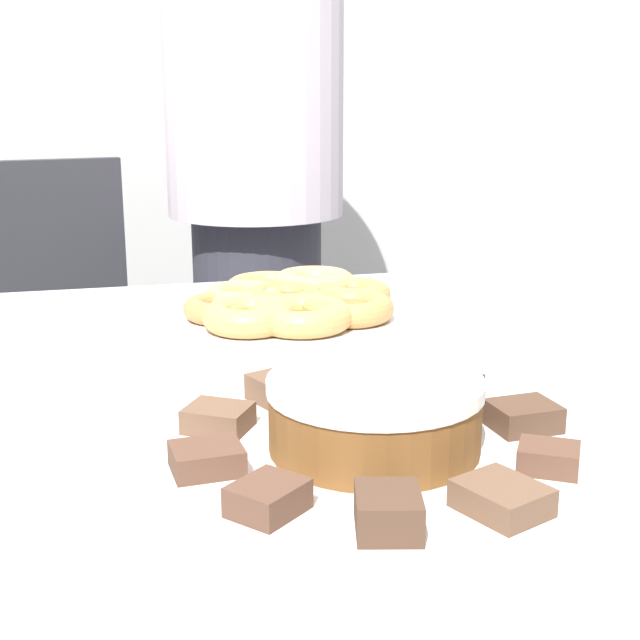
% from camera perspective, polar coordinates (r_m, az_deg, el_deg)
% --- Properties ---
extents(table, '(1.77, 1.03, 0.74)m').
position_cam_1_polar(table, '(0.97, -1.11, -8.08)').
color(table, silver).
rests_on(table, ground_plane).
extents(person_standing, '(0.37, 0.37, 1.57)m').
position_cam_1_polar(person_standing, '(1.90, -4.14, 8.21)').
color(person_standing, '#383842').
rests_on(person_standing, ground_plane).
extents(office_chair_left, '(0.50, 0.50, 0.89)m').
position_cam_1_polar(office_chair_left, '(1.88, -17.12, -5.00)').
color(office_chair_left, black).
rests_on(office_chair_left, ground_plane).
extents(plate_cake, '(0.39, 0.39, 0.01)m').
position_cam_1_polar(plate_cake, '(0.75, 3.47, -8.55)').
color(plate_cake, white).
rests_on(plate_cake, table).
extents(plate_donuts, '(0.36, 0.36, 0.01)m').
position_cam_1_polar(plate_donuts, '(1.19, -2.18, 0.28)').
color(plate_donuts, white).
rests_on(plate_donuts, table).
extents(frosted_cake, '(0.18, 0.18, 0.06)m').
position_cam_1_polar(frosted_cake, '(0.74, 3.52, -5.99)').
color(frosted_cake, brown).
rests_on(frosted_cake, plate_cake).
extents(lamington_0, '(0.05, 0.05, 0.02)m').
position_cam_1_polar(lamington_0, '(0.88, 2.88, -3.89)').
color(lamington_0, '#513828').
rests_on(lamington_0, plate_cake).
extents(lamington_1, '(0.06, 0.07, 0.03)m').
position_cam_1_polar(lamington_1, '(0.85, -2.61, -4.44)').
color(lamington_1, brown).
rests_on(lamington_1, plate_cake).
extents(lamington_2, '(0.07, 0.07, 0.02)m').
position_cam_1_polar(lamington_2, '(0.79, -6.53, -6.24)').
color(lamington_2, brown).
rests_on(lamington_2, plate_cake).
extents(lamington_3, '(0.06, 0.05, 0.02)m').
position_cam_1_polar(lamington_3, '(0.71, -7.26, -8.79)').
color(lamington_3, brown).
rests_on(lamington_3, plate_cake).
extents(lamington_4, '(0.07, 0.07, 0.02)m').
position_cam_1_polar(lamington_4, '(0.64, -3.36, -11.30)').
color(lamington_4, brown).
rests_on(lamington_4, plate_cake).
extents(lamington_5, '(0.06, 0.06, 0.03)m').
position_cam_1_polar(lamington_5, '(0.62, 4.39, -12.14)').
color(lamington_5, '#513828').
rests_on(lamington_5, plate_cake).
extents(lamington_6, '(0.07, 0.07, 0.02)m').
position_cam_1_polar(lamington_6, '(0.66, 11.57, -11.11)').
color(lamington_6, brown).
rests_on(lamington_6, plate_cake).
extents(lamington_7, '(0.06, 0.06, 0.02)m').
position_cam_1_polar(lamington_7, '(0.73, 14.42, -8.54)').
color(lamington_7, brown).
rests_on(lamington_7, plate_cake).
extents(lamington_8, '(0.06, 0.05, 0.02)m').
position_cam_1_polar(lamington_8, '(0.81, 12.88, -6.01)').
color(lamington_8, '#513828').
rests_on(lamington_8, plate_cake).
extents(lamington_9, '(0.07, 0.07, 0.02)m').
position_cam_1_polar(lamington_9, '(0.86, 8.51, -4.39)').
color(lamington_9, brown).
rests_on(lamington_9, plate_cake).
extents(donut_0, '(0.11, 0.11, 0.03)m').
position_cam_1_polar(donut_0, '(1.19, -2.19, 1.31)').
color(donut_0, '#C68447').
rests_on(donut_0, plate_donuts).
extents(donut_1, '(0.11, 0.11, 0.03)m').
position_cam_1_polar(donut_1, '(1.22, 2.07, 1.65)').
color(donut_1, '#D18E4C').
rests_on(donut_1, plate_donuts).
extents(donut_2, '(0.12, 0.12, 0.04)m').
position_cam_1_polar(donut_2, '(1.27, -0.39, 2.30)').
color(donut_2, '#E5AD66').
rests_on(donut_2, plate_donuts).
extents(donut_3, '(0.12, 0.12, 0.03)m').
position_cam_1_polar(donut_3, '(1.27, -3.31, 2.10)').
color(donut_3, tan).
rests_on(donut_3, plate_donuts).
extents(donut_4, '(0.11, 0.11, 0.03)m').
position_cam_1_polar(donut_4, '(1.21, -4.91, 1.48)').
color(donut_4, '#E5AD66').
rests_on(donut_4, plate_donuts).
extents(donut_5, '(0.10, 0.10, 0.03)m').
position_cam_1_polar(donut_5, '(1.16, -6.30, 0.76)').
color(donut_5, '#C68447').
rests_on(donut_5, plate_donuts).
extents(donut_6, '(0.12, 0.12, 0.04)m').
position_cam_1_polar(donut_6, '(1.10, -4.58, 0.24)').
color(donut_6, tan).
rests_on(donut_6, plate_donuts).
extents(donut_7, '(0.13, 0.13, 0.03)m').
position_cam_1_polar(donut_7, '(1.10, -1.15, 0.28)').
color(donut_7, tan).
rests_on(donut_7, plate_donuts).
extents(donut_8, '(0.12, 0.12, 0.03)m').
position_cam_1_polar(donut_8, '(1.15, 1.77, 0.79)').
color(donut_8, '#D18E4C').
rests_on(donut_8, plate_donuts).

